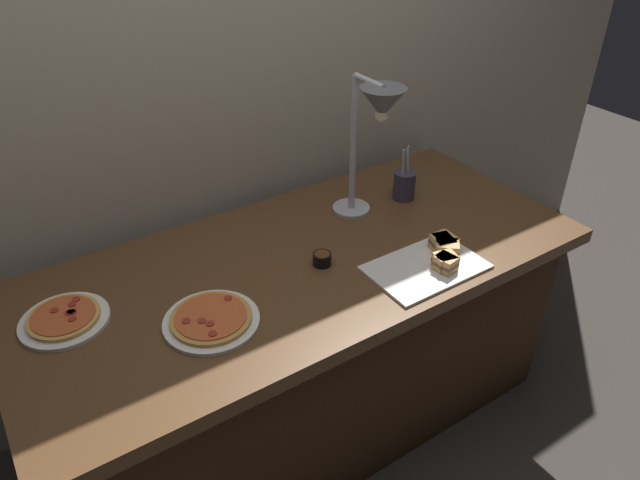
# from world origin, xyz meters

# --- Properties ---
(ground_plane) EXTENTS (8.00, 8.00, 0.00)m
(ground_plane) POSITION_xyz_m (0.00, 0.00, 0.00)
(ground_plane) COLOR #38332D
(back_wall) EXTENTS (4.40, 0.04, 2.40)m
(back_wall) POSITION_xyz_m (0.00, 0.50, 1.20)
(back_wall) COLOR #B7A893
(back_wall) RESTS_ON ground_plane
(buffet_table) EXTENTS (1.90, 0.84, 0.76)m
(buffet_table) POSITION_xyz_m (0.00, 0.00, 0.39)
(buffet_table) COLOR brown
(buffet_table) RESTS_ON ground_plane
(heat_lamp) EXTENTS (0.15, 0.29, 0.52)m
(heat_lamp) POSITION_xyz_m (0.31, 0.05, 1.16)
(heat_lamp) COLOR #B7BABF
(heat_lamp) RESTS_ON buffet_table
(pizza_plate_front) EXTENTS (0.28, 0.28, 0.03)m
(pizza_plate_front) POSITION_xyz_m (-0.39, -0.12, 0.77)
(pizza_plate_front) COLOR white
(pizza_plate_front) RESTS_ON buffet_table
(pizza_plate_center) EXTENTS (0.25, 0.25, 0.03)m
(pizza_plate_center) POSITION_xyz_m (-0.74, 0.11, 0.77)
(pizza_plate_center) COLOR white
(pizza_plate_center) RESTS_ON buffet_table
(sandwich_platter) EXTENTS (0.37, 0.24, 0.06)m
(sandwich_platter) POSITION_xyz_m (0.34, -0.26, 0.78)
(sandwich_platter) COLOR white
(sandwich_platter) RESTS_ON buffet_table
(sauce_cup_near) EXTENTS (0.06, 0.06, 0.04)m
(sauce_cup_near) POSITION_xyz_m (0.03, -0.06, 0.78)
(sauce_cup_near) COLOR black
(sauce_cup_near) RESTS_ON buffet_table
(utensil_holder) EXTENTS (0.08, 0.08, 0.21)m
(utensil_holder) POSITION_xyz_m (0.54, 0.13, 0.82)
(utensil_holder) COLOR #383347
(utensil_holder) RESTS_ON buffet_table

